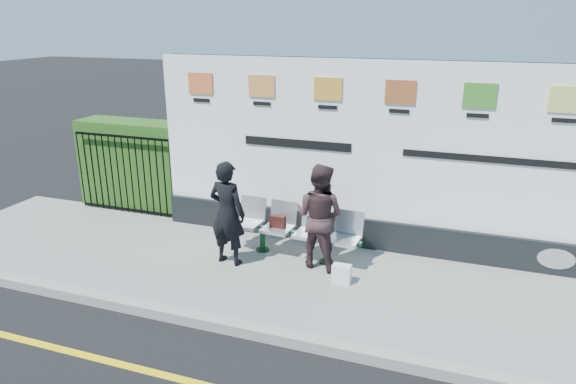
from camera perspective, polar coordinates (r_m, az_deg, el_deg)
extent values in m
cube|color=gray|center=(7.54, 5.87, -10.21)|extent=(14.00, 3.00, 0.12)
cube|color=gray|center=(6.30, 2.49, -16.42)|extent=(14.00, 0.18, 0.14)
cube|color=black|center=(8.52, 11.39, -4.63)|extent=(8.00, 0.30, 0.50)
cube|color=white|center=(8.06, 12.06, 5.22)|extent=(8.00, 0.14, 2.50)
cube|color=#285318|center=(10.57, -16.30, 3.01)|extent=(2.35, 0.70, 1.70)
imported|color=black|center=(7.74, -6.75, -2.35)|extent=(0.63, 0.46, 1.62)
imported|color=#382427|center=(7.61, 3.49, -2.68)|extent=(0.88, 0.75, 1.60)
cube|color=black|center=(8.08, -1.15, -3.29)|extent=(0.25, 0.11, 0.19)
cube|color=white|center=(7.42, 5.98, -9.01)|extent=(0.26, 0.16, 0.26)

